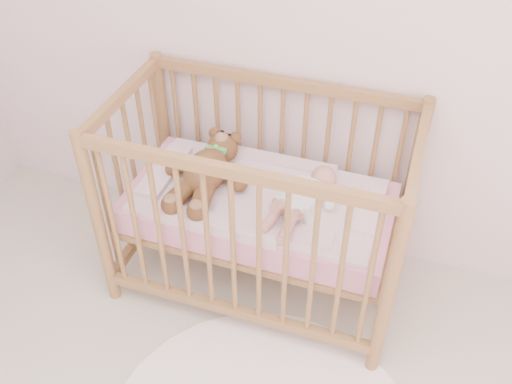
% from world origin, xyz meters
% --- Properties ---
extents(wall_back, '(4.00, 0.02, 2.70)m').
position_xyz_m(wall_back, '(0.00, 2.00, 1.35)').
color(wall_back, silver).
rests_on(wall_back, floor).
extents(crib, '(1.36, 0.76, 1.00)m').
position_xyz_m(crib, '(-0.21, 1.60, 0.50)').
color(crib, '#A97447').
rests_on(crib, floor).
extents(mattress, '(1.22, 0.62, 0.13)m').
position_xyz_m(mattress, '(-0.21, 1.60, 0.49)').
color(mattress, pink).
rests_on(mattress, crib).
extents(blanket, '(1.10, 0.58, 0.06)m').
position_xyz_m(blanket, '(-0.21, 1.60, 0.56)').
color(blanket, '#F9ABC5').
rests_on(blanket, mattress).
extents(baby, '(0.40, 0.58, 0.13)m').
position_xyz_m(baby, '(0.01, 1.58, 0.64)').
color(baby, white).
rests_on(baby, blanket).
extents(teddy_bear, '(0.43, 0.61, 0.17)m').
position_xyz_m(teddy_bear, '(-0.47, 1.58, 0.65)').
color(teddy_bear, brown).
rests_on(teddy_bear, blanket).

